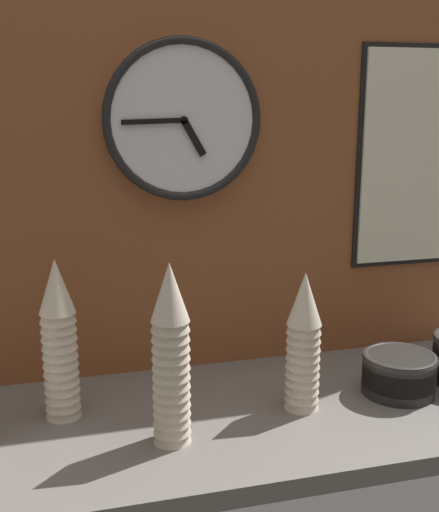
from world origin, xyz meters
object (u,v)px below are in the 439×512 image
object	(u,v)px
menu_board	(433,157)
cup_stack_center_right	(303,342)
wall_clock	(183,120)
cup_stack_left	(59,340)
cup_stack_center_left	(171,355)
bowl_stack_right	(399,372)

from	to	relation	value
menu_board	cup_stack_center_right	bearing A→B (deg)	-148.94
wall_clock	menu_board	size ratio (longest dim) A/B	0.66
cup_stack_left	menu_board	world-z (taller)	menu_board
cup_stack_center_left	cup_stack_left	world-z (taller)	cup_stack_center_left
cup_stack_center_right	cup_stack_left	xyz separation A→B (cm)	(-49.80, 9.39, 1.90)
cup_stack_center_left	wall_clock	bearing A→B (deg)	73.46
cup_stack_left	cup_stack_center_right	bearing A→B (deg)	-10.68
cup_stack_center_right	menu_board	world-z (taller)	menu_board
menu_board	bowl_stack_right	bearing A→B (deg)	-129.43
wall_clock	cup_stack_left	bearing A→B (deg)	-150.31
bowl_stack_right	menu_board	distance (cm)	56.69
bowl_stack_right	wall_clock	distance (cm)	74.95
cup_stack_center_right	menu_board	xyz separation A→B (cm)	(45.47, 27.39, 35.26)
bowl_stack_right	wall_clock	xyz separation A→B (cm)	(-43.76, 25.25, 55.36)
cup_stack_left	bowl_stack_right	distance (cm)	75.21
cup_stack_left	bowl_stack_right	xyz separation A→B (cm)	(73.78, -8.14, -12.12)
cup_stack_center_right	cup_stack_center_left	size ratio (longest dim) A/B	0.84
cup_stack_center_right	bowl_stack_right	world-z (taller)	cup_stack_center_right
cup_stack_center_right	menu_board	bearing A→B (deg)	31.06
cup_stack_center_right	cup_stack_left	distance (cm)	50.71
cup_stack_left	wall_clock	world-z (taller)	wall_clock
cup_stack_center_right	wall_clock	bearing A→B (deg)	126.72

